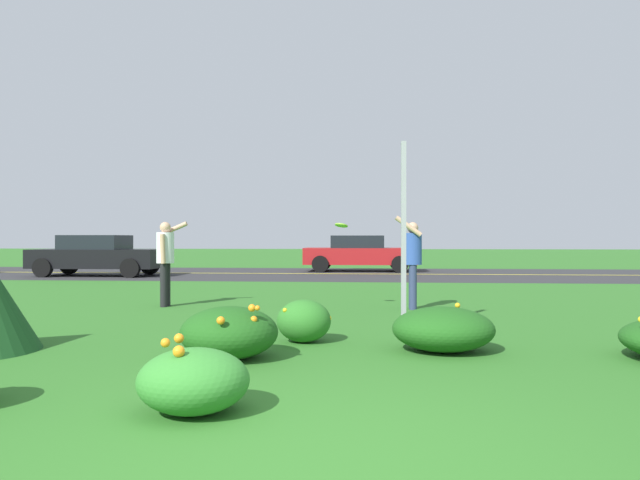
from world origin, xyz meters
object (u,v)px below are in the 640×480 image
at_px(car_black_center_left, 98,255).
at_px(car_red_center_right, 359,253).
at_px(person_thrower_white_shirt, 166,256).
at_px(frisbee_lime, 341,225).
at_px(person_catcher_blue_shirt, 412,257).
at_px(sign_post_near_path, 404,237).

bearing_deg(car_black_center_left, car_red_center_right, 21.70).
distance_m(person_thrower_white_shirt, frisbee_lime, 3.52).
bearing_deg(person_thrower_white_shirt, person_catcher_blue_shirt, -0.57).
bearing_deg(person_thrower_white_shirt, sign_post_near_path, -32.28).
bearing_deg(car_black_center_left, person_catcher_blue_shirt, -40.55).
relative_size(person_thrower_white_shirt, frisbee_lime, 6.63).
bearing_deg(person_thrower_white_shirt, car_black_center_left, 122.35).
bearing_deg(sign_post_near_path, frisbee_lime, 110.75).
bearing_deg(car_black_center_left, frisbee_lime, -44.87).
bearing_deg(person_catcher_blue_shirt, car_black_center_left, 139.45).
relative_size(frisbee_lime, car_red_center_right, 0.06).
distance_m(person_catcher_blue_shirt, car_red_center_right, 12.66).
bearing_deg(frisbee_lime, person_catcher_blue_shirt, 5.32).
xyz_separation_m(person_thrower_white_shirt, person_catcher_blue_shirt, (4.81, -0.05, -0.01)).
distance_m(person_catcher_blue_shirt, car_black_center_left, 13.73).
xyz_separation_m(person_catcher_blue_shirt, frisbee_lime, (-1.34, -0.12, 0.59)).
relative_size(person_thrower_white_shirt, car_black_center_left, 0.37).
xyz_separation_m(sign_post_near_path, person_catcher_blue_shirt, (0.34, 2.78, -0.37)).
relative_size(frisbee_lime, car_black_center_left, 0.06).
bearing_deg(person_thrower_white_shirt, frisbee_lime, -2.85).
relative_size(person_catcher_blue_shirt, car_black_center_left, 0.39).
xyz_separation_m(car_black_center_left, car_red_center_right, (9.25, 3.68, 0.00)).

